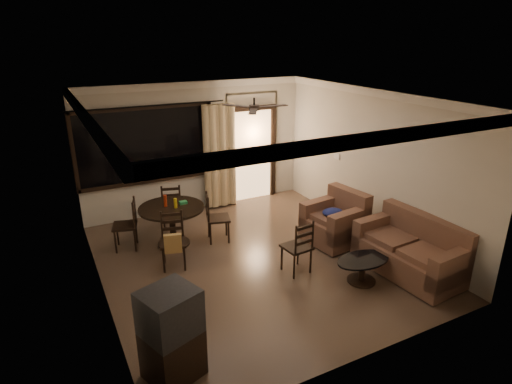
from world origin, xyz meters
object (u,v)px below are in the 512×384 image
sofa (412,252)px  armchair (336,222)px  side_chair (297,256)px  dining_chair_east (218,226)px  dining_chair_north (172,214)px  dining_chair_south (174,251)px  dining_table (172,215)px  tv_cabinet (171,334)px  coffee_table (363,267)px  dining_chair_west (127,234)px

sofa → armchair: size_ratio=1.68×
side_chair → dining_chair_east: bearing=-72.4°
sofa → dining_chair_north: bearing=126.2°
dining_chair_east → dining_chair_south: 1.20m
dining_chair_north → sofa: dining_chair_north is taller
dining_table → dining_chair_north: (0.22, 0.76, -0.31)m
dining_chair_south → armchair: bearing=7.4°
dining_table → tv_cabinet: 3.34m
dining_chair_north → side_chair: (1.29, -2.66, -0.00)m
side_chair → dining_table: bearing=-56.9°
sofa → coffee_table: size_ratio=1.95×
tv_cabinet → armchair: size_ratio=1.05×
dining_chair_north → tv_cabinet: tv_cabinet is taller
dining_chair_east → armchair: bearing=-101.9°
dining_chair_west → dining_chair_north: bearing=133.2°
armchair → coffee_table: 1.45m
dining_chair_south → sofa: dining_chair_south is taller
dining_chair_west → tv_cabinet: 3.44m
dining_table → tv_cabinet: bearing=-107.0°
dining_chair_north → side_chair: size_ratio=1.00×
armchair → dining_table: bearing=147.5°
dining_chair_west → armchair: 3.90m
dining_chair_south → dining_chair_north: size_ratio=1.00×
dining_chair_south → side_chair: size_ratio=1.00×
dining_chair_north → armchair: (2.56, -2.04, 0.11)m
coffee_table → dining_chair_south: bearing=144.1°
dining_chair_south → coffee_table: 3.10m
dining_chair_west → dining_chair_south: 1.20m
dining_chair_east → tv_cabinet: size_ratio=0.85×
dining_table → coffee_table: bearing=-49.3°
dining_table → sofa: dining_table is taller
armchair → dining_chair_east: bearing=144.2°
tv_cabinet → sofa: (4.16, 0.43, -0.19)m
sofa → coffee_table: (-0.92, 0.13, -0.10)m
dining_table → dining_chair_north: bearing=74.0°
dining_chair_north → armchair: size_ratio=0.89×
dining_chair_west → tv_cabinet: bearing=13.2°
armchair → side_chair: armchair is taller
dining_table → armchair: size_ratio=1.12×
dining_chair_north → tv_cabinet: size_ratio=0.85×
armchair → coffee_table: armchair is taller
dining_chair_east → side_chair: dining_chair_east is taller
dining_chair_west → armchair: (3.59, -1.52, 0.11)m
sofa → armchair: bearing=101.4°
dining_chair_east → coffee_table: bearing=-132.5°
dining_chair_north → tv_cabinet: bearing=89.3°
sofa → armchair: armchair is taller
dining_table → dining_chair_south: bearing=-106.2°
dining_chair_east → coffee_table: size_ratio=1.03×
dining_chair_south → dining_chair_east: bearing=45.7°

